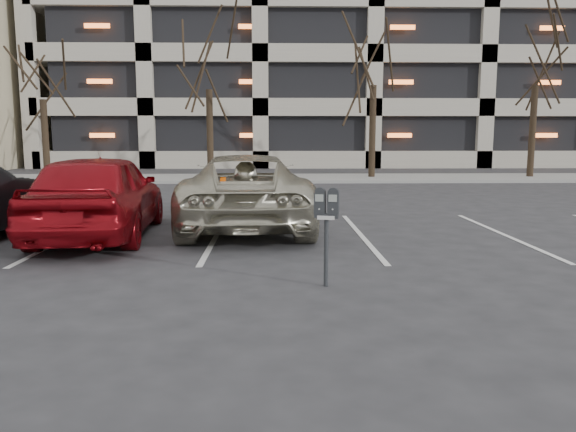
{
  "coord_description": "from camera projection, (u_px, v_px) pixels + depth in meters",
  "views": [
    {
      "loc": [
        -0.3,
        -8.37,
        1.94
      ],
      "look_at": [
        -0.11,
        -1.1,
        0.88
      ],
      "focal_mm": 35.0,
      "sensor_mm": 36.0,
      "label": 1
    }
  ],
  "objects": [
    {
      "name": "ground",
      "position": [
        293.0,
        262.0,
        8.57
      ],
      "size": [
        140.0,
        140.0,
        0.0
      ],
      "primitive_type": "plane",
      "color": "#28282B",
      "rests_on": "ground"
    },
    {
      "name": "sidewalk",
      "position": [
        280.0,
        178.0,
        24.39
      ],
      "size": [
        80.0,
        4.0,
        0.12
      ],
      "primitive_type": "cube",
      "color": "gray",
      "rests_on": "ground"
    },
    {
      "name": "stall_lines",
      "position": [
        216.0,
        236.0,
        10.81
      ],
      "size": [
        16.9,
        5.2,
        0.0
      ],
      "color": "silver",
      "rests_on": "ground"
    },
    {
      "name": "parking_garage",
      "position": [
        440.0,
        34.0,
        41.03
      ],
      "size": [
        52.0,
        20.0,
        19.0
      ],
      "color": "black",
      "rests_on": "ground"
    },
    {
      "name": "tree_a",
      "position": [
        40.0,
        49.0,
        23.35
      ],
      "size": [
        3.33,
        3.33,
        7.57
      ],
      "color": "black",
      "rests_on": "ground"
    },
    {
      "name": "tree_b",
      "position": [
        208.0,
        33.0,
        23.43
      ],
      "size": [
        3.75,
        3.75,
        8.52
      ],
      "color": "black",
      "rests_on": "ground"
    },
    {
      "name": "tree_c",
      "position": [
        375.0,
        26.0,
        23.57
      ],
      "size": [
        3.94,
        3.94,
        8.96
      ],
      "color": "black",
      "rests_on": "ground"
    },
    {
      "name": "tree_d",
      "position": [
        539.0,
        26.0,
        23.76
      ],
      "size": [
        3.95,
        3.95,
        8.97
      ],
      "color": "black",
      "rests_on": "ground"
    },
    {
      "name": "parking_meter",
      "position": [
        326.0,
        213.0,
        7.09
      ],
      "size": [
        0.34,
        0.19,
        1.25
      ],
      "rotation": [
        0.0,
        0.0,
        -0.23
      ],
      "color": "black",
      "rests_on": "ground"
    },
    {
      "name": "suv_silver",
      "position": [
        246.0,
        191.0,
        11.81
      ],
      "size": [
        2.8,
        5.63,
        1.54
      ],
      "rotation": [
        0.0,
        0.0,
        3.19
      ],
      "color": "#BEB9A2",
      "rests_on": "ground"
    },
    {
      "name": "car_red",
      "position": [
        99.0,
        195.0,
        10.58
      ],
      "size": [
        2.23,
        4.89,
        1.63
      ],
      "primitive_type": "imported",
      "rotation": [
        0.0,
        0.0,
        3.21
      ],
      "color": "maroon",
      "rests_on": "ground"
    }
  ]
}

